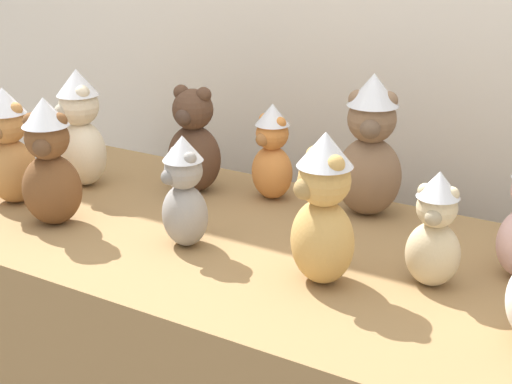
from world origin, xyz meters
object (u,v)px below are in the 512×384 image
(teddy_bear_caramel, at_px, (9,148))
(teddy_bear_cocoa, at_px, (194,143))
(display_table, at_px, (256,372))
(teddy_bear_sand, at_px, (435,231))
(teddy_bear_honey, at_px, (323,211))
(teddy_bear_cream, at_px, (81,130))
(teddy_bear_ash, at_px, (184,193))
(teddy_bear_mocha, at_px, (370,148))
(teddy_bear_ginger, at_px, (272,153))
(teddy_bear_chestnut, at_px, (49,164))

(teddy_bear_caramel, xyz_separation_m, teddy_bear_cocoa, (0.36, 0.31, -0.01))
(display_table, relative_size, teddy_bear_sand, 6.59)
(teddy_bear_sand, distance_m, teddy_bear_honey, 0.23)
(teddy_bear_cream, relative_size, teddy_bear_cocoa, 1.12)
(display_table, bearing_deg, teddy_bear_caramel, -170.53)
(teddy_bear_honey, bearing_deg, teddy_bear_ash, -150.25)
(teddy_bear_mocha, xyz_separation_m, teddy_bear_ginger, (-0.26, -0.03, -0.05))
(display_table, bearing_deg, teddy_bear_honey, -25.80)
(display_table, bearing_deg, teddy_bear_chestnut, -160.99)
(teddy_bear_mocha, relative_size, teddy_bear_sand, 1.46)
(display_table, bearing_deg, teddy_bear_cocoa, 147.44)
(teddy_bear_cocoa, bearing_deg, teddy_bear_caramel, -144.00)
(display_table, xyz_separation_m, teddy_bear_mocha, (0.16, 0.28, 0.54))
(teddy_bear_chestnut, distance_m, teddy_bear_cream, 0.28)
(teddy_bear_sand, bearing_deg, teddy_bear_cocoa, 156.53)
(teddy_bear_honey, xyz_separation_m, teddy_bear_cream, (-0.82, 0.19, 0.00))
(teddy_bear_sand, relative_size, teddy_bear_cocoa, 0.84)
(teddy_bear_ginger, xyz_separation_m, teddy_bear_honey, (0.32, -0.36, 0.03))
(teddy_bear_caramel, xyz_separation_m, teddy_bear_ash, (0.54, 0.01, -0.02))
(teddy_bear_ash, height_order, teddy_bear_cream, teddy_bear_cream)
(teddy_bear_caramel, height_order, teddy_bear_cocoa, teddy_bear_caramel)
(display_table, relative_size, teddy_bear_cocoa, 5.54)
(teddy_bear_ginger, xyz_separation_m, teddy_bear_cream, (-0.50, -0.17, 0.03))
(teddy_bear_caramel, xyz_separation_m, teddy_bear_sand, (1.09, 0.11, -0.03))
(display_table, xyz_separation_m, teddy_bear_cream, (-0.61, 0.08, 0.52))
(teddy_bear_caramel, bearing_deg, teddy_bear_ginger, 21.85)
(teddy_bear_honey, bearing_deg, display_table, -175.40)
(teddy_bear_ash, xyz_separation_m, teddy_bear_honey, (0.35, -0.00, 0.03))
(teddy_bear_honey, bearing_deg, teddy_bear_chestnut, -144.76)
(teddy_bear_mocha, bearing_deg, display_table, -137.73)
(teddy_bear_chestnut, xyz_separation_m, teddy_bear_cream, (-0.13, 0.25, 0.01))
(teddy_bear_ginger, relative_size, teddy_bear_cream, 0.79)
(teddy_bear_cream, bearing_deg, teddy_bear_honey, 12.88)
(teddy_bear_caramel, relative_size, teddy_bear_cocoa, 1.05)
(teddy_bear_caramel, relative_size, teddy_bear_sand, 1.25)
(teddy_bear_mocha, bearing_deg, teddy_bear_cocoa, 171.48)
(teddy_bear_mocha, xyz_separation_m, teddy_bear_sand, (0.26, -0.29, -0.06))
(teddy_bear_cocoa, bearing_deg, teddy_bear_mocha, 5.00)
(teddy_bear_caramel, bearing_deg, teddy_bear_mocha, 14.28)
(teddy_bear_sand, xyz_separation_m, teddy_bear_ash, (-0.54, -0.10, 0.01))
(teddy_bear_mocha, distance_m, teddy_bear_ash, 0.48)
(teddy_bear_sand, height_order, teddy_bear_honey, teddy_bear_honey)
(display_table, relative_size, teddy_bear_chestnut, 5.11)
(teddy_bear_caramel, xyz_separation_m, teddy_bear_cream, (0.06, 0.19, 0.01))
(teddy_bear_chestnut, relative_size, teddy_bear_cream, 0.97)
(display_table, relative_size, teddy_bear_ginger, 6.26)
(display_table, height_order, teddy_bear_chestnut, teddy_bear_chestnut)
(teddy_bear_ginger, distance_m, teddy_bear_cream, 0.53)
(display_table, height_order, teddy_bear_ginger, teddy_bear_ginger)
(teddy_bear_mocha, relative_size, teddy_bear_ginger, 1.39)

